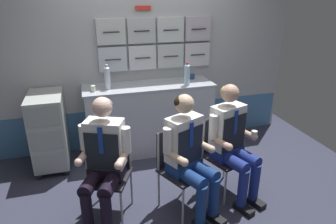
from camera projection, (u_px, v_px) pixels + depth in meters
name	position (u px, v px, depth m)	size (l,w,h in m)	color
ground	(176.00, 195.00, 3.37)	(4.80, 4.80, 0.04)	#303244
galley_bulkhead	(148.00, 70.00, 4.19)	(4.20, 0.14, 2.15)	#AFB3B5
galley_counter	(150.00, 118.00, 4.14)	(1.71, 0.53, 0.95)	silver
service_trolley	(49.00, 129.00, 3.72)	(0.40, 0.65, 0.95)	black
folding_chair_left	(110.00, 164.00, 2.97)	(0.53, 0.53, 0.83)	#A8AAAF
crew_member_left	(103.00, 158.00, 2.76)	(0.55, 0.66, 1.23)	black
folding_chair_right	(178.00, 160.00, 3.04)	(0.53, 0.53, 0.83)	#A8AAAF
crew_member_right	(189.00, 153.00, 2.87)	(0.55, 0.66, 1.23)	black
folding_chair_near_trolley	(220.00, 147.00, 3.30)	(0.51, 0.51, 0.83)	#A8AAAF
crew_member_near_trolley	(233.00, 139.00, 3.12)	(0.53, 0.66, 1.24)	black
water_bottle_blue_cap	(107.00, 78.00, 3.74)	(0.07, 0.07, 0.31)	silver
sparkling_bottle_green	(187.00, 74.00, 3.90)	(0.07, 0.07, 0.30)	silver
espresso_cup_small	(192.00, 76.00, 4.22)	(0.07, 0.07, 0.07)	navy
coffee_cup_spare	(93.00, 88.00, 3.69)	(0.06, 0.06, 0.07)	silver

